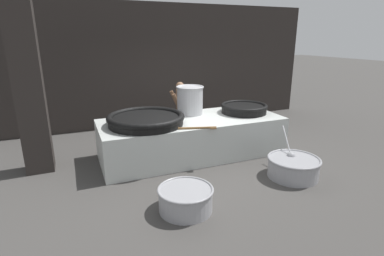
% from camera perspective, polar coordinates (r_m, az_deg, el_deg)
% --- Properties ---
extents(ground_plane, '(60.00, 60.00, 0.00)m').
position_cam_1_polar(ground_plane, '(6.68, -0.00, -5.03)').
color(ground_plane, '#474442').
extents(back_wall, '(9.87, 0.24, 3.42)m').
position_cam_1_polar(back_wall, '(8.90, -7.10, 11.73)').
color(back_wall, '#2D2826').
rests_on(back_wall, ground_plane).
extents(support_pillar, '(0.49, 0.49, 3.42)m').
position_cam_1_polar(support_pillar, '(6.23, -28.76, 7.61)').
color(support_pillar, '#2D2826').
rests_on(support_pillar, ground_plane).
extents(hearth_platform, '(3.91, 1.54, 0.82)m').
position_cam_1_polar(hearth_platform, '(6.54, -0.00, -1.71)').
color(hearth_platform, silver).
rests_on(hearth_platform, ground_plane).
extents(giant_wok_near, '(1.55, 1.55, 0.22)m').
position_cam_1_polar(giant_wok_near, '(6.04, -8.76, 1.68)').
color(giant_wok_near, black).
rests_on(giant_wok_near, hearth_platform).
extents(giant_wok_far, '(1.07, 1.07, 0.20)m').
position_cam_1_polar(giant_wok_far, '(7.04, 9.85, 3.76)').
color(giant_wok_far, black).
rests_on(giant_wok_far, hearth_platform).
extents(stock_pot, '(0.62, 0.62, 0.64)m').
position_cam_1_polar(stock_pot, '(6.78, -0.39, 5.42)').
color(stock_pot, '#B7B7BC').
rests_on(stock_pot, hearth_platform).
extents(stirring_paddle, '(0.99, 0.36, 0.04)m').
position_cam_1_polar(stirring_paddle, '(5.71, 0.19, -0.01)').
color(stirring_paddle, brown).
rests_on(stirring_paddle, hearth_platform).
extents(cook, '(0.39, 0.57, 1.46)m').
position_cam_1_polar(cook, '(7.44, -2.30, 3.65)').
color(cook, brown).
rests_on(cook, ground_plane).
extents(prep_bowl_vegetables, '(0.96, 1.20, 0.77)m').
position_cam_1_polar(prep_bowl_vegetables, '(5.89, 18.72, -6.90)').
color(prep_bowl_vegetables, '#9E9EA3').
rests_on(prep_bowl_vegetables, ground_plane).
extents(prep_bowl_meat, '(0.84, 0.84, 0.36)m').
position_cam_1_polar(prep_bowl_meat, '(4.58, -1.24, -13.20)').
color(prep_bowl_meat, '#9E9EA3').
rests_on(prep_bowl_meat, ground_plane).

